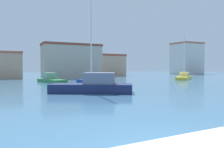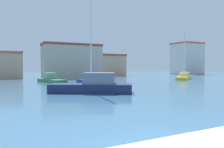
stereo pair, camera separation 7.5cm
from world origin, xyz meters
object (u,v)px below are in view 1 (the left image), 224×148
sailboat_yellow_mid_harbor (184,77)px  motorboat_green_behind_lamppost (51,79)px  motorboat_blue_distant_east (97,79)px  sailboat_navy_outer_mooring (94,85)px

sailboat_yellow_mid_harbor → motorboat_green_behind_lamppost: bearing=172.7°
motorboat_blue_distant_east → sailboat_yellow_mid_harbor: bearing=-3.6°
sailboat_yellow_mid_harbor → sailboat_navy_outer_mooring: 27.98m
sailboat_navy_outer_mooring → motorboat_blue_distant_east: 15.52m
sailboat_yellow_mid_harbor → sailboat_navy_outer_mooring: (-24.76, -13.04, 0.19)m
motorboat_green_behind_lamppost → motorboat_blue_distant_east: (7.04, -2.11, -0.06)m
sailboat_yellow_mid_harbor → motorboat_green_behind_lamppost: 25.73m
sailboat_yellow_mid_harbor → motorboat_blue_distant_east: 18.53m
motorboat_blue_distant_east → motorboat_green_behind_lamppost: bearing=163.3°
motorboat_green_behind_lamppost → sailboat_navy_outer_mooring: bearing=-87.3°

